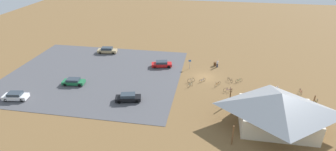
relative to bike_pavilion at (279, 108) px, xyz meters
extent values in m
plane|color=brown|center=(11.39, -14.87, -3.36)|extent=(160.00, 160.00, 0.00)
cube|color=#4C4C51|center=(34.64, -12.35, -3.34)|extent=(36.19, 30.65, 0.05)
cube|color=beige|center=(0.00, 0.00, -1.79)|extent=(10.75, 7.85, 3.14)
pyramid|color=gray|center=(0.00, 0.00, 1.15)|extent=(13.84, 10.94, 2.73)
cylinder|color=brown|center=(-6.69, -5.24, -1.79)|extent=(0.20, 0.20, 3.14)
cylinder|color=brown|center=(6.69, -5.24, -1.79)|extent=(0.20, 0.20, 3.14)
cylinder|color=brown|center=(6.69, 5.24, -1.79)|extent=(0.20, 0.20, 3.14)
cylinder|color=brown|center=(9.44, -21.11, -2.91)|extent=(0.60, 0.60, 0.90)
cylinder|color=#99999E|center=(14.97, -18.57, -2.26)|extent=(0.08, 0.08, 2.20)
cube|color=#1959B2|center=(14.97, -18.57, -1.46)|extent=(0.56, 0.04, 0.40)
torus|color=black|center=(8.48, -11.97, -2.98)|extent=(0.46, 0.65, 0.76)
torus|color=black|center=(9.08, -11.08, -2.98)|extent=(0.46, 0.65, 0.76)
cylinder|color=orange|center=(8.78, -11.52, -2.85)|extent=(0.58, 0.84, 0.04)
cylinder|color=orange|center=(8.67, -11.68, -2.78)|extent=(0.04, 0.04, 0.39)
cube|color=black|center=(8.67, -11.68, -2.59)|extent=(0.18, 0.21, 0.05)
cylinder|color=orange|center=(9.02, -11.17, -2.74)|extent=(0.04, 0.04, 0.48)
cylinder|color=black|center=(9.02, -11.17, -2.50)|extent=(0.42, 0.30, 0.03)
torus|color=black|center=(14.49, -12.06, -2.99)|extent=(0.66, 0.42, 0.74)
torus|color=black|center=(13.65, -12.57, -2.99)|extent=(0.66, 0.42, 0.74)
cylinder|color=silver|center=(14.07, -12.31, -2.86)|extent=(0.80, 0.50, 0.04)
cylinder|color=silver|center=(14.22, -12.22, -2.76)|extent=(0.04, 0.04, 0.45)
cube|color=black|center=(14.22, -12.22, -2.54)|extent=(0.21, 0.17, 0.05)
cylinder|color=silver|center=(13.73, -12.52, -2.74)|extent=(0.04, 0.04, 0.49)
cylinder|color=black|center=(13.73, -12.52, -2.49)|extent=(0.28, 0.43, 0.03)
torus|color=black|center=(4.15, -14.15, -3.03)|extent=(0.59, 0.38, 0.67)
torus|color=black|center=(4.98, -13.65, -3.03)|extent=(0.59, 0.38, 0.67)
cylinder|color=#1E7F38|center=(4.56, -13.90, -2.92)|extent=(0.79, 0.49, 0.04)
cylinder|color=#1E7F38|center=(4.41, -13.99, -2.83)|extent=(0.04, 0.04, 0.39)
cube|color=black|center=(4.41, -13.99, -2.64)|extent=(0.21, 0.17, 0.05)
cylinder|color=#1E7F38|center=(4.90, -13.70, -2.83)|extent=(0.04, 0.04, 0.40)
cylinder|color=black|center=(4.90, -13.70, -2.63)|extent=(0.28, 0.43, 0.03)
torus|color=black|center=(-8.53, -8.44, -3.02)|extent=(0.42, 0.59, 0.68)
torus|color=black|center=(-7.97, -7.62, -3.02)|extent=(0.42, 0.59, 0.68)
cylinder|color=yellow|center=(-8.25, -8.03, -2.91)|extent=(0.54, 0.78, 0.04)
cylinder|color=yellow|center=(-8.35, -8.18, -2.82)|extent=(0.04, 0.04, 0.40)
cube|color=black|center=(-8.35, -8.18, -2.62)|extent=(0.18, 0.21, 0.05)
cylinder|color=yellow|center=(-8.02, -7.70, -2.80)|extent=(0.04, 0.04, 0.44)
cylinder|color=black|center=(-8.02, -7.70, -2.58)|extent=(0.42, 0.30, 0.03)
torus|color=black|center=(-6.50, -11.85, -3.00)|extent=(0.05, 0.72, 0.72)
torus|color=black|center=(-6.48, -10.80, -3.00)|extent=(0.05, 0.72, 0.72)
cylinder|color=red|center=(-6.49, -11.33, -2.88)|extent=(0.05, 0.97, 0.04)
cylinder|color=red|center=(-6.49, -11.51, -2.78)|extent=(0.04, 0.04, 0.44)
cube|color=black|center=(-6.49, -11.51, -2.56)|extent=(0.08, 0.20, 0.05)
cylinder|color=red|center=(-6.49, -10.90, -2.79)|extent=(0.04, 0.04, 0.43)
cylinder|color=black|center=(-6.49, -10.90, -2.57)|extent=(0.48, 0.04, 0.03)
torus|color=black|center=(7.34, -9.52, -2.99)|extent=(0.75, 0.14, 0.75)
torus|color=black|center=(6.30, -9.66, -2.99)|extent=(0.75, 0.14, 0.75)
cylinder|color=#722D9E|center=(6.82, -9.59, -2.86)|extent=(0.96, 0.17, 0.04)
cylinder|color=#722D9E|center=(7.00, -9.56, -2.76)|extent=(0.04, 0.04, 0.44)
cube|color=black|center=(7.00, -9.56, -2.54)|extent=(0.21, 0.11, 0.05)
cylinder|color=#722D9E|center=(6.40, -9.65, -2.74)|extent=(0.04, 0.04, 0.50)
cylinder|color=black|center=(6.40, -9.65, -2.49)|extent=(0.10, 0.48, 0.03)
torus|color=black|center=(14.38, -9.89, -2.98)|extent=(0.49, 0.62, 0.75)
torus|color=black|center=(13.79, -10.67, -2.98)|extent=(0.49, 0.62, 0.75)
cylinder|color=#197A7F|center=(14.08, -10.28, -2.86)|extent=(0.57, 0.74, 0.04)
cylinder|color=#197A7F|center=(14.19, -10.14, -2.76)|extent=(0.04, 0.04, 0.44)
cube|color=black|center=(14.19, -10.14, -2.54)|extent=(0.18, 0.21, 0.05)
cylinder|color=#197A7F|center=(13.85, -10.59, -2.75)|extent=(0.04, 0.04, 0.48)
cylinder|color=black|center=(13.85, -10.59, -2.51)|extent=(0.40, 0.32, 0.03)
torus|color=black|center=(6.66, -14.29, -3.04)|extent=(0.43, 0.54, 0.65)
torus|color=black|center=(6.02, -13.44, -3.04)|extent=(0.43, 0.54, 0.65)
cylinder|color=black|center=(6.34, -13.87, -2.93)|extent=(0.62, 0.80, 0.04)
cylinder|color=black|center=(6.46, -14.02, -2.83)|extent=(0.04, 0.04, 0.41)
cube|color=black|center=(6.46, -14.02, -2.62)|extent=(0.18, 0.21, 0.05)
cylinder|color=black|center=(6.09, -13.53, -2.80)|extent=(0.04, 0.04, 0.47)
cylinder|color=black|center=(6.09, -13.53, -2.57)|extent=(0.40, 0.32, 0.03)
torus|color=black|center=(12.19, -12.35, -3.01)|extent=(0.51, 0.53, 0.70)
torus|color=black|center=(11.48, -13.08, -3.01)|extent=(0.51, 0.53, 0.70)
cylinder|color=#2347B7|center=(11.84, -12.71, -2.90)|extent=(0.67, 0.71, 0.04)
cylinder|color=#2347B7|center=(11.96, -12.58, -2.83)|extent=(0.04, 0.04, 0.37)
cube|color=black|center=(11.96, -12.58, -2.65)|extent=(0.20, 0.20, 0.05)
cylinder|color=#2347B7|center=(11.55, -13.01, -2.78)|extent=(0.04, 0.04, 0.47)
cylinder|color=black|center=(11.55, -13.01, -2.54)|extent=(0.37, 0.35, 0.03)
cube|color=#1E6B3D|center=(36.77, -7.25, -2.79)|extent=(4.40, 2.22, 0.61)
cube|color=#2D3842|center=(36.77, -7.25, -2.25)|extent=(2.52, 1.82, 0.45)
cylinder|color=black|center=(38.12, -6.32, -2.99)|extent=(0.66, 0.29, 0.64)
cylinder|color=black|center=(38.28, -7.88, -2.99)|extent=(0.66, 0.29, 0.64)
cylinder|color=black|center=(35.26, -6.62, -2.99)|extent=(0.66, 0.29, 0.64)
cylinder|color=black|center=(35.42, -8.18, -2.99)|extent=(0.66, 0.29, 0.64)
cube|color=tan|center=(36.39, -24.31, -2.75)|extent=(4.94, 2.31, 0.69)
cube|color=#2D3842|center=(36.39, -24.31, -2.12)|extent=(2.83, 1.85, 0.58)
cylinder|color=black|center=(37.91, -23.36, -2.99)|extent=(0.66, 0.29, 0.64)
cylinder|color=black|center=(38.09, -24.89, -2.99)|extent=(0.66, 0.29, 0.64)
cylinder|color=black|center=(34.69, -23.73, -2.99)|extent=(0.66, 0.29, 0.64)
cylinder|color=black|center=(34.86, -25.27, -2.99)|extent=(0.66, 0.29, 0.64)
cube|color=black|center=(24.34, -3.20, -2.76)|extent=(4.75, 2.70, 0.66)
cube|color=#2D3842|center=(24.34, -3.20, -2.15)|extent=(2.78, 2.05, 0.56)
cylinder|color=black|center=(25.64, -2.11, -2.99)|extent=(0.67, 0.36, 0.64)
cylinder|color=black|center=(25.99, -3.59, -2.99)|extent=(0.67, 0.36, 0.64)
cylinder|color=black|center=(22.68, -2.81, -2.99)|extent=(0.67, 0.36, 0.64)
cylinder|color=black|center=(23.03, -4.28, -2.99)|extent=(0.67, 0.36, 0.64)
cube|color=white|center=(44.29, -0.28, -2.75)|extent=(4.45, 2.45, 0.68)
cube|color=#2D3842|center=(44.29, -0.28, -2.16)|extent=(2.58, 1.95, 0.50)
cylinder|color=black|center=(45.59, 0.73, -2.99)|extent=(0.67, 0.32, 0.64)
cylinder|color=black|center=(45.83, -0.85, -2.99)|extent=(0.67, 0.32, 0.64)
cylinder|color=black|center=(42.75, 0.29, -2.99)|extent=(0.67, 0.32, 0.64)
cylinder|color=black|center=(42.99, -1.29, -2.99)|extent=(0.67, 0.32, 0.64)
cube|color=red|center=(21.24, -18.39, -2.76)|extent=(4.76, 2.65, 0.66)
cube|color=#2D3842|center=(21.24, -18.39, -2.18)|extent=(2.78, 2.03, 0.51)
cylinder|color=black|center=(22.58, -17.32, -2.99)|extent=(0.67, 0.35, 0.64)
cylinder|color=black|center=(22.90, -18.81, -2.99)|extent=(0.67, 0.35, 0.64)
cylinder|color=black|center=(19.59, -17.97, -2.99)|extent=(0.67, 0.35, 0.64)
cylinder|color=black|center=(19.91, -19.45, -2.99)|extent=(0.67, 0.35, 0.64)
cube|color=#2D3347|center=(-1.96, -10.21, -2.91)|extent=(0.36, 0.39, 0.91)
cylinder|color=silver|center=(-1.96, -10.21, -2.13)|extent=(0.36, 0.36, 0.64)
sphere|color=tan|center=(-1.96, -10.21, -1.69)|extent=(0.24, 0.24, 0.24)
cube|color=#2D3347|center=(8.94, -20.44, -2.94)|extent=(0.39, 0.34, 0.84)
cylinder|color=silver|center=(8.94, -20.44, -2.19)|extent=(0.36, 0.36, 0.66)
sphere|color=tan|center=(8.94, -20.44, -1.74)|extent=(0.24, 0.24, 0.24)
camera|label=1|loc=(10.46, 35.81, 22.21)|focal=28.87mm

